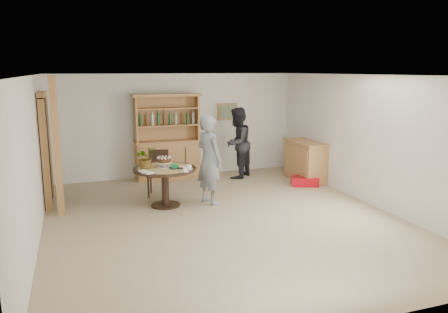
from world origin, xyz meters
TOP-DOWN VIEW (x-y plane):
  - ground at (0.00, 0.00)m, footprint 7.00×7.00m
  - room_shell at (0.00, 0.01)m, footprint 6.04×7.04m
  - doorway at (-2.93, 2.00)m, footprint 0.13×1.10m
  - pine_post at (-2.70, 1.20)m, footprint 0.12×0.12m
  - hutch at (-0.30, 3.24)m, footprint 1.62×0.54m
  - sideboard at (2.74, 2.00)m, footprint 0.54×1.26m
  - dining_table at (-0.80, 1.10)m, footprint 1.20×1.20m
  - dining_chair at (-0.78, 1.92)m, footprint 0.53×0.53m
  - birthday_cake at (-0.80, 1.15)m, footprint 0.30×0.30m
  - flower_vase at (-1.15, 1.15)m, footprint 0.47×0.44m
  - gift_tray at (-0.59, 0.97)m, footprint 0.30×0.20m
  - coffee_cup_a at (-0.40, 0.82)m, footprint 0.15×0.15m
  - coffee_cup_b at (-0.52, 0.65)m, footprint 0.15×0.15m
  - napkins at (-1.21, 0.78)m, footprint 0.24×0.33m
  - teen_boy at (0.05, 1.00)m, footprint 0.63×0.75m
  - adult_person at (1.30, 2.76)m, footprint 1.05×1.04m
  - red_suitcase at (2.50, 1.57)m, footprint 0.71×0.59m

SIDE VIEW (x-z plane):
  - ground at x=0.00m, z-range 0.00..0.00m
  - red_suitcase at x=2.50m, z-range 0.00..0.21m
  - sideboard at x=2.74m, z-range 0.00..0.94m
  - dining_chair at x=-0.78m, z-range 0.06..1.01m
  - dining_table at x=-0.80m, z-range 0.22..0.98m
  - hutch at x=-0.30m, z-range -0.33..1.71m
  - napkins at x=-1.21m, z-range 0.76..0.79m
  - gift_tray at x=-0.59m, z-range 0.75..0.83m
  - coffee_cup_b at x=-0.52m, z-range 0.75..0.84m
  - coffee_cup_a at x=-0.40m, z-range 0.76..0.84m
  - adult_person at x=1.30m, z-range 0.00..1.71m
  - teen_boy at x=0.05m, z-range 0.00..1.75m
  - birthday_cake at x=-0.80m, z-range 0.78..0.98m
  - flower_vase at x=-1.15m, z-range 0.76..1.18m
  - doorway at x=-2.93m, z-range 0.02..2.20m
  - pine_post at x=-2.70m, z-range 0.00..2.50m
  - room_shell at x=0.00m, z-range 0.48..3.00m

